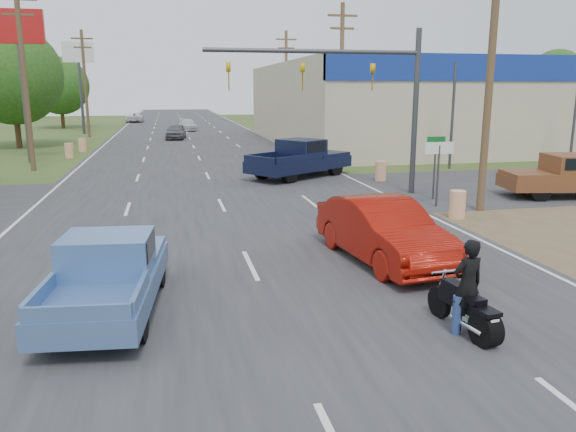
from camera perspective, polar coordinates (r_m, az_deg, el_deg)
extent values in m
cube|color=#2D2D30|center=(46.10, -9.57, 6.95)|extent=(15.00, 180.00, 0.02)
cube|color=#2D2D30|center=(24.33, -7.20, 2.01)|extent=(120.00, 10.00, 0.02)
cube|color=brown|center=(20.93, 26.60, -1.00)|extent=(8.00, 18.00, 0.01)
cube|color=#B7A88C|center=(57.05, 24.98, 10.35)|extent=(50.00, 28.00, 6.60)
cylinder|color=#4C3823|center=(22.04, 19.84, 13.33)|extent=(0.28, 0.28, 10.00)
cylinder|color=#4C3823|center=(38.58, 5.43, 13.41)|extent=(0.28, 0.28, 10.00)
cube|color=#4C3823|center=(38.86, 5.57, 19.61)|extent=(2.00, 0.14, 0.14)
cube|color=#4C3823|center=(38.77, 5.54, 18.44)|extent=(1.60, 0.14, 0.14)
cylinder|color=#4C3823|center=(56.02, -0.18, 13.22)|extent=(0.28, 0.28, 10.00)
cube|color=#4C3823|center=(56.22, -0.19, 17.51)|extent=(2.00, 0.14, 0.14)
cube|color=#4C3823|center=(56.16, -0.19, 16.69)|extent=(1.60, 0.14, 0.14)
cylinder|color=#4C3823|center=(34.68, -25.18, 12.39)|extent=(0.28, 0.28, 10.00)
cube|color=#4C3823|center=(34.90, -25.73, 17.95)|extent=(1.60, 0.14, 0.14)
cylinder|color=#4C3823|center=(58.34, -19.90, 12.47)|extent=(0.28, 0.28, 10.00)
cube|color=#4C3823|center=(58.53, -20.22, 16.57)|extent=(2.00, 0.14, 0.14)
cube|color=#4C3823|center=(58.47, -20.16, 15.79)|extent=(1.60, 0.14, 0.14)
cylinder|color=#422D19|center=(49.30, -25.78, 8.12)|extent=(0.44, 0.44, 3.24)
sphere|color=#1B4714|center=(49.23, -26.23, 12.71)|extent=(7.56, 7.56, 7.56)
cylinder|color=#422D19|center=(72.94, -21.94, 9.40)|extent=(0.44, 0.44, 2.88)
sphere|color=#1B4714|center=(72.88, -22.17, 12.16)|extent=(6.72, 6.72, 6.72)
cylinder|color=#422D19|center=(94.87, 25.33, 9.88)|extent=(0.44, 0.44, 3.60)
sphere|color=#1B4714|center=(94.85, 25.59, 12.52)|extent=(8.40, 8.40, 8.40)
cylinder|color=#422D19|center=(105.81, 5.72, 11.12)|extent=(0.44, 0.44, 3.42)
sphere|color=#1B4714|center=(105.79, 5.77, 13.39)|extent=(7.98, 7.98, 7.98)
cylinder|color=orange|center=(20.80, 16.83, 1.13)|extent=(0.56, 0.56, 1.00)
cylinder|color=orange|center=(28.57, 9.40, 4.52)|extent=(0.56, 0.56, 1.00)
cylinder|color=orange|center=(40.57, -21.34, 6.20)|extent=(0.56, 0.56, 1.00)
cylinder|color=orange|center=(44.46, -20.16, 6.79)|extent=(0.56, 0.56, 1.00)
cylinder|color=#3F3F44|center=(38.80, -25.26, 11.55)|extent=(0.30, 0.30, 9.00)
cube|color=#B21414|center=(38.98, -25.79, 16.97)|extent=(3.00, 0.35, 2.00)
cylinder|color=#3F3F44|center=(62.43, -20.30, 11.94)|extent=(0.30, 0.30, 9.00)
cube|color=white|center=(62.54, -20.57, 15.33)|extent=(3.00, 0.35, 2.00)
cylinder|color=#3F3F44|center=(22.52, 14.97, 3.90)|extent=(0.08, 0.08, 2.40)
cube|color=white|center=(22.38, 15.13, 6.68)|extent=(1.20, 0.05, 0.45)
cylinder|color=#3F3F44|center=(24.11, 14.65, 4.47)|extent=(0.08, 0.08, 2.40)
cube|color=#0C591E|center=(23.97, 14.82, 7.55)|extent=(0.80, 0.04, 0.22)
cylinder|color=#3F3F44|center=(25.13, 12.79, 10.16)|extent=(0.24, 0.24, 7.00)
cylinder|color=#3F3F44|center=(23.65, 2.71, 16.37)|extent=(9.00, 0.18, 0.18)
imported|color=gold|center=(24.37, 8.60, 15.08)|extent=(0.18, 0.40, 1.10)
imported|color=gold|center=(23.50, 1.47, 15.31)|extent=(0.18, 0.40, 1.10)
imported|color=gold|center=(23.00, -6.09, 15.30)|extent=(0.18, 0.40, 1.10)
imported|color=#8F1006|center=(15.00, 9.66, -1.53)|extent=(2.42, 5.25, 1.67)
cylinder|color=black|center=(10.75, 19.45, -10.82)|extent=(0.40, 0.67, 0.63)
cylinder|color=black|center=(11.76, 15.10, -8.46)|extent=(0.21, 0.64, 0.63)
cube|color=black|center=(11.16, 17.19, -8.23)|extent=(0.38, 1.17, 0.29)
cube|color=black|center=(11.28, 16.51, -6.93)|extent=(0.32, 0.56, 0.21)
cube|color=black|center=(10.90, 18.16, -7.95)|extent=(0.36, 0.57, 0.10)
cylinder|color=white|center=(11.42, 15.72, -5.45)|extent=(0.63, 0.14, 0.05)
cube|color=white|center=(10.52, 20.27, -10.15)|extent=(0.17, 0.04, 0.12)
imported|color=black|center=(10.96, 17.75, -7.15)|extent=(0.68, 0.50, 1.73)
cylinder|color=black|center=(13.67, -19.75, -5.52)|extent=(0.36, 0.78, 0.75)
cylinder|color=black|center=(13.37, -13.11, -5.49)|extent=(0.36, 0.78, 0.75)
cylinder|color=black|center=(11.01, -23.30, -10.24)|extent=(0.36, 0.78, 0.75)
cylinder|color=black|center=(10.64, -15.01, -10.40)|extent=(0.36, 0.78, 0.75)
cube|color=#4D6FA5|center=(12.07, -17.75, -6.74)|extent=(2.38, 5.07, 0.49)
cube|color=#4D6FA5|center=(13.35, -16.60, -3.40)|extent=(1.97, 2.04, 0.17)
cube|color=#4D6FA5|center=(11.97, -17.86, -3.69)|extent=(1.88, 1.64, 0.80)
cube|color=black|center=(11.93, -17.91, -3.03)|extent=(1.88, 1.35, 0.42)
cube|color=#4D6FA5|center=(9.75, -20.70, -9.28)|extent=(1.73, 0.25, 0.28)
cylinder|color=black|center=(31.38, 2.06, 5.33)|extent=(0.95, 0.81, 0.92)
cylinder|color=black|center=(30.16, 4.82, 4.99)|extent=(0.95, 0.81, 0.92)
cylinder|color=black|center=(28.81, -2.63, 4.66)|extent=(0.95, 0.81, 0.92)
cylinder|color=black|center=(27.48, 0.18, 4.28)|extent=(0.95, 0.81, 0.92)
cube|color=black|center=(29.39, 1.18, 5.33)|extent=(6.19, 5.28, 0.60)
cube|color=black|center=(30.69, 3.43, 6.33)|extent=(3.10, 3.08, 0.21)
cube|color=black|center=(29.39, 1.34, 6.85)|extent=(2.67, 2.75, 0.97)
cube|color=black|center=(29.37, 1.35, 7.18)|extent=(2.40, 2.58, 0.52)
cube|color=black|center=(27.25, -2.94, 5.70)|extent=(1.28, 1.78, 0.34)
cylinder|color=black|center=(25.19, 24.25, 2.30)|extent=(0.88, 0.45, 0.84)
cylinder|color=black|center=(26.76, 22.60, 3.00)|extent=(0.88, 0.45, 0.84)
cube|color=brown|center=(26.69, 26.63, 3.11)|extent=(5.75, 3.00, 0.55)
cube|color=brown|center=(25.89, 23.51, 3.92)|extent=(2.39, 2.32, 0.19)
cube|color=brown|center=(26.54, 26.58, 4.63)|extent=(1.95, 2.19, 0.90)
cube|color=black|center=(26.53, 26.61, 4.97)|extent=(1.63, 2.17, 0.47)
imported|color=#5B5B60|center=(53.57, -11.33, 8.41)|extent=(2.09, 4.29, 1.41)
imported|color=silver|center=(64.84, -10.19, 9.10)|extent=(1.98, 4.52, 1.29)
imported|color=silver|center=(83.41, -15.30, 9.63)|extent=(2.33, 4.86, 1.34)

